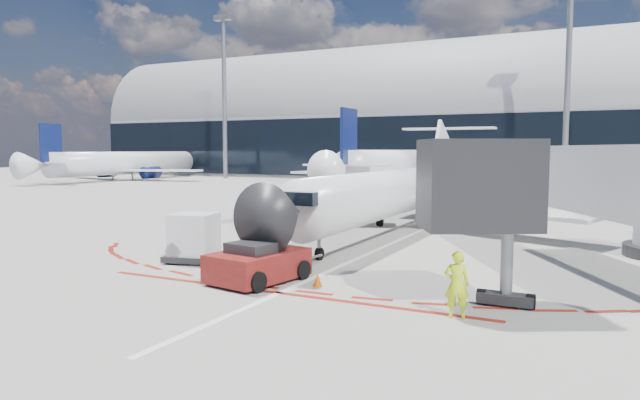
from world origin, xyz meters
The scene contains 15 objects.
ground centered at (0.00, 0.00, 0.00)m, with size 260.00×260.00×0.00m, color slate.
apron_centerline centered at (0.00, 2.00, 0.01)m, with size 0.25×40.00×0.01m, color silver.
apron_stop_bar centered at (0.00, -11.50, 0.01)m, with size 14.00×0.25×0.01m, color maroon.
terminal_building centered at (0.00, 64.97, 8.52)m, with size 150.00×24.15×24.00m.
jet_bridge centered at (9.79, -3.01, 3.01)m, with size 10.03×15.20×4.90m.
light_mast_west centered at (-45.00, 48.00, 12.50)m, with size 0.70×0.70×25.00m, color slate.
light_mast_centre centered at (5.00, 48.00, 12.50)m, with size 0.70×0.70×25.00m, color slate.
regional_jet centered at (-1.31, 3.77, 2.25)m, with size 21.79×26.87×6.73m.
pushback_tug centered at (-1.50, -10.44, 0.63)m, with size 2.83×5.56×1.41m.
ramp_worker centered at (5.72, -11.67, 0.93)m, with size 0.68×0.45×1.87m, color #D5FB1A.
uld_container centered at (-5.75, -8.61, 0.99)m, with size 2.48×2.24×2.00m.
safety_cone_left centered at (-4.70, -2.08, 0.26)m, with size 0.38×0.38×0.53m, color #D54D04.
safety_cone_right centered at (0.70, -10.18, 0.22)m, with size 0.32×0.32×0.44m, color #D54D04.
bg_airliner_0 centered at (-56.30, 38.08, 5.02)m, with size 31.06×32.89×10.05m, color white, non-canonical shape.
bg_airliner_1 centered at (-12.88, 37.73, 5.35)m, with size 33.07×35.02×10.70m, color white, non-canonical shape.
Camera 1 is at (9.16, -27.04, 4.60)m, focal length 32.00 mm.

